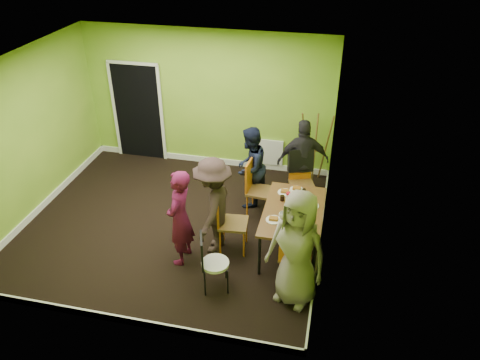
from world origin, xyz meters
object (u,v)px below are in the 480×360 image
object	(u,v)px
chair_bentwood	(210,260)
orange_bottle	(286,202)
person_left_far	(250,167)
dining_table	(293,213)
chair_back_end	(301,166)
blue_bottle	(306,221)
person_front_end	(297,249)
chair_left_far	(256,186)
chair_left_near	(228,218)
chair_front_end	(294,257)
person_left_near	(213,206)
thermos	(288,201)
easel	(315,149)
person_standing	(180,218)
person_back_end	(303,161)

from	to	relation	value
chair_bentwood	orange_bottle	world-z (taller)	chair_bentwood
orange_bottle	person_left_far	world-z (taller)	person_left_far
dining_table	chair_back_end	distance (m)	1.36
chair_back_end	orange_bottle	distance (m)	1.22
chair_bentwood	blue_bottle	bearing A→B (deg)	102.01
orange_bottle	person_front_end	distance (m)	1.23
chair_left_far	orange_bottle	bearing A→B (deg)	46.32
chair_left_near	chair_front_end	world-z (taller)	chair_left_near
person_left_far	person_left_near	xyz separation A→B (m)	(-0.29, -1.39, 0.06)
thermos	orange_bottle	world-z (taller)	thermos
chair_left_far	blue_bottle	size ratio (longest dim) A/B	5.89
thermos	dining_table	bearing A→B (deg)	-37.32
easel	thermos	distance (m)	2.06
person_left_far	person_left_near	bearing A→B (deg)	3.02
chair_front_end	person_front_end	size ratio (longest dim) A/B	0.55
chair_back_end	person_left_far	world-z (taller)	person_left_far
thermos	person_standing	size ratio (longest dim) A/B	0.14
chair_left_far	orange_bottle	distance (m)	0.95
chair_left_far	chair_bentwood	size ratio (longest dim) A/B	1.14
easel	blue_bottle	world-z (taller)	easel
chair_left_near	person_back_end	world-z (taller)	person_back_end
person_back_end	chair_back_end	bearing A→B (deg)	66.18
person_back_end	chair_front_end	bearing A→B (deg)	77.57
easel	dining_table	bearing A→B (deg)	-94.06
blue_bottle	person_left_near	distance (m)	1.43
thermos	blue_bottle	distance (m)	0.55
blue_bottle	easel	bearing A→B (deg)	91.70
chair_left_far	person_standing	size ratio (longest dim) A/B	0.66
thermos	orange_bottle	bearing A→B (deg)	117.57
chair_front_end	person_left_far	xyz separation A→B (m)	(-1.04, 1.96, 0.22)
chair_left_far	person_left_far	bearing A→B (deg)	-147.27
chair_back_end	easel	bearing A→B (deg)	-123.88
person_back_end	person_front_end	xyz separation A→B (m)	(0.19, -2.55, 0.08)
chair_left_near	chair_back_end	distance (m)	1.83
dining_table	chair_left_far	world-z (taller)	chair_left_far
person_standing	thermos	bearing A→B (deg)	116.88
thermos	person_standing	distance (m)	1.66
chair_back_end	person_left_near	distance (m)	1.98
chair_back_end	person_back_end	world-z (taller)	person_back_end
orange_bottle	chair_left_near	bearing A→B (deg)	-158.32
chair_left_far	orange_bottle	size ratio (longest dim) A/B	12.13
blue_bottle	orange_bottle	size ratio (longest dim) A/B	2.06
chair_bentwood	person_left_near	bearing A→B (deg)	173.34
chair_left_near	chair_bentwood	bearing A→B (deg)	-7.31
blue_bottle	person_left_far	size ratio (longest dim) A/B	0.12
orange_bottle	person_back_end	bearing A→B (deg)	85.23
chair_left_far	chair_back_end	world-z (taller)	chair_back_end
chair_left_near	person_left_far	size ratio (longest dim) A/B	0.70
chair_left_near	chair_front_end	bearing A→B (deg)	55.10
chair_back_end	person_left_far	size ratio (longest dim) A/B	0.72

